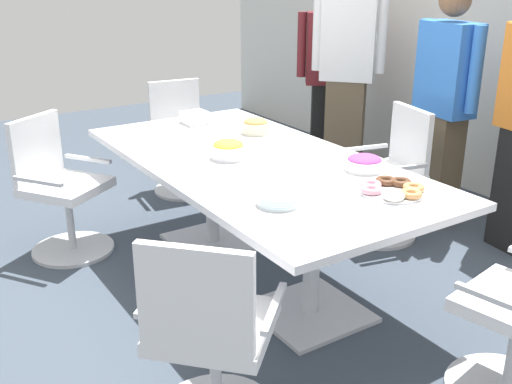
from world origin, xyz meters
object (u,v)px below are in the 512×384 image
(office_chair_1, at_px, (60,194))
(office_chair_4, at_px, (388,180))
(office_chair_2, at_px, (211,345))
(snack_bowl_candy_mix, at_px, (364,163))
(office_chair_0, at_px, (182,143))
(snack_bowl_cookies, at_px, (256,126))
(napkin_pile, at_px, (195,118))
(person_standing_2, at_px, (444,104))
(person_standing_0, at_px, (330,76))
(donut_platter, at_px, (392,189))
(plate_stack, at_px, (279,199))
(conference_table, at_px, (256,180))
(person_standing_1, at_px, (347,69))
(snack_bowl_chips_yellow, at_px, (228,149))

(office_chair_1, height_order, office_chair_4, same)
(office_chair_2, height_order, snack_bowl_candy_mix, office_chair_2)
(office_chair_0, height_order, snack_bowl_cookies, office_chair_0)
(napkin_pile, bearing_deg, person_standing_2, 58.51)
(office_chair_2, relative_size, office_chair_4, 1.00)
(office_chair_0, xyz_separation_m, snack_bowl_cookies, (1.14, 0.00, 0.40))
(person_standing_0, height_order, snack_bowl_candy_mix, person_standing_0)
(donut_platter, xyz_separation_m, plate_stack, (-0.18, -0.56, 0.01))
(napkin_pile, bearing_deg, conference_table, -6.13)
(person_standing_1, relative_size, snack_bowl_candy_mix, 8.81)
(office_chair_1, relative_size, office_chair_4, 1.00)
(office_chair_2, height_order, person_standing_2, person_standing_2)
(office_chair_0, distance_m, snack_bowl_candy_mix, 2.15)
(office_chair_0, bearing_deg, snack_bowl_candy_mix, 99.19)
(conference_table, xyz_separation_m, office_chair_0, (-1.63, 0.32, -0.22))
(person_standing_1, height_order, donut_platter, person_standing_1)
(conference_table, distance_m, office_chair_0, 1.68)
(donut_platter, bearing_deg, person_standing_2, 122.49)
(person_standing_1, relative_size, plate_stack, 9.07)
(snack_bowl_cookies, bearing_deg, snack_bowl_candy_mix, 5.16)
(office_chair_0, distance_m, person_standing_1, 1.52)
(snack_bowl_chips_yellow, xyz_separation_m, plate_stack, (0.76, -0.17, -0.03))
(office_chair_1, bearing_deg, plate_stack, 75.70)
(office_chair_2, bearing_deg, person_standing_1, 86.41)
(office_chair_2, height_order, person_standing_1, person_standing_1)
(office_chair_4, height_order, snack_bowl_chips_yellow, office_chair_4)
(snack_bowl_chips_yellow, bearing_deg, person_standing_1, 118.82)
(snack_bowl_candy_mix, bearing_deg, snack_bowl_chips_yellow, -138.64)
(person_standing_0, height_order, plate_stack, person_standing_0)
(office_chair_1, height_order, office_chair_2, same)
(office_chair_2, relative_size, person_standing_0, 0.55)
(snack_bowl_chips_yellow, bearing_deg, plate_stack, -12.60)
(office_chair_4, distance_m, snack_bowl_cookies, 1.00)
(office_chair_4, relative_size, snack_bowl_cookies, 4.96)
(conference_table, distance_m, person_standing_2, 1.64)
(snack_bowl_chips_yellow, bearing_deg, person_standing_2, 87.24)
(office_chair_4, relative_size, snack_bowl_candy_mix, 4.26)
(person_standing_0, bearing_deg, conference_table, 75.08)
(snack_bowl_candy_mix, bearing_deg, napkin_pile, -168.17)
(person_standing_1, height_order, person_standing_2, person_standing_1)
(person_standing_1, bearing_deg, person_standing_0, -60.17)
(person_standing_2, distance_m, snack_bowl_cookies, 1.39)
(office_chair_2, xyz_separation_m, donut_platter, (-0.20, 1.15, 0.37))
(snack_bowl_cookies, bearing_deg, office_chair_0, -179.95)
(office_chair_1, xyz_separation_m, napkin_pile, (0.03, 0.99, 0.39))
(person_standing_2, bearing_deg, snack_bowl_chips_yellow, 96.02)
(conference_table, xyz_separation_m, person_standing_1, (-1.06, 1.60, 0.37))
(plate_stack, bearing_deg, person_standing_2, 109.48)
(conference_table, distance_m, person_standing_1, 1.95)
(office_chair_2, xyz_separation_m, person_standing_0, (-2.46, 2.61, 0.46))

